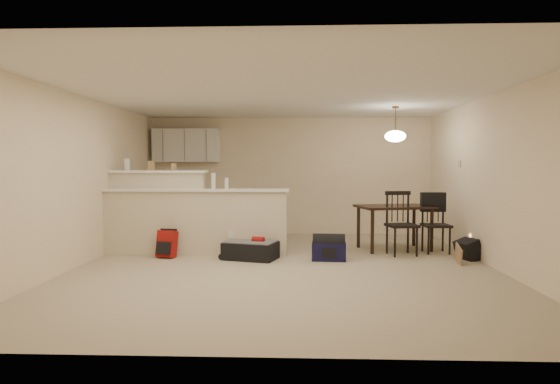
{
  "coord_description": "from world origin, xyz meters",
  "views": [
    {
      "loc": [
        0.22,
        -7.23,
        1.47
      ],
      "look_at": [
        -0.1,
        0.7,
        1.05
      ],
      "focal_mm": 32.0,
      "sensor_mm": 36.0,
      "label": 1
    }
  ],
  "objects_px": {
    "red_backpack": "(167,244)",
    "black_daypack": "(468,250)",
    "dining_table": "(394,211)",
    "navy_duffel": "(329,251)",
    "dining_chair_near": "(402,223)",
    "pendant_lamp": "(395,136)",
    "dining_chair_far": "(436,224)",
    "suitcase": "(251,251)"
  },
  "relations": [
    {
      "from": "pendant_lamp",
      "to": "suitcase",
      "type": "bearing_deg",
      "value": -157.76
    },
    {
      "from": "pendant_lamp",
      "to": "black_daypack",
      "type": "bearing_deg",
      "value": -42.56
    },
    {
      "from": "dining_table",
      "to": "red_backpack",
      "type": "xyz_separation_m",
      "value": [
        -3.78,
        -0.9,
        -0.47
      ]
    },
    {
      "from": "dining_chair_far",
      "to": "navy_duffel",
      "type": "relative_size",
      "value": 1.91
    },
    {
      "from": "red_backpack",
      "to": "black_daypack",
      "type": "distance_m",
      "value": 4.76
    },
    {
      "from": "dining_table",
      "to": "navy_duffel",
      "type": "bearing_deg",
      "value": -152.43
    },
    {
      "from": "dining_chair_far",
      "to": "suitcase",
      "type": "distance_m",
      "value": 3.16
    },
    {
      "from": "pendant_lamp",
      "to": "dining_table",
      "type": "bearing_deg",
      "value": -90.0
    },
    {
      "from": "suitcase",
      "to": "navy_duffel",
      "type": "relative_size",
      "value": 1.53
    },
    {
      "from": "pendant_lamp",
      "to": "dining_chair_near",
      "type": "relative_size",
      "value": 0.59
    },
    {
      "from": "dining_chair_far",
      "to": "red_backpack",
      "type": "height_order",
      "value": "dining_chair_far"
    },
    {
      "from": "black_daypack",
      "to": "red_backpack",
      "type": "bearing_deg",
      "value": 71.28
    },
    {
      "from": "dining_chair_near",
      "to": "red_backpack",
      "type": "bearing_deg",
      "value": 174.09
    },
    {
      "from": "dining_table",
      "to": "dining_chair_far",
      "type": "distance_m",
      "value": 0.74
    },
    {
      "from": "dining_chair_near",
      "to": "dining_chair_far",
      "type": "relative_size",
      "value": 1.05
    },
    {
      "from": "dining_table",
      "to": "suitcase",
      "type": "distance_m",
      "value": 2.68
    },
    {
      "from": "dining_table",
      "to": "dining_chair_far",
      "type": "bearing_deg",
      "value": -40.25
    },
    {
      "from": "dining_table",
      "to": "navy_duffel",
      "type": "xyz_separation_m",
      "value": [
        -1.2,
        -1.05,
        -0.54
      ]
    },
    {
      "from": "dining_chair_near",
      "to": "suitcase",
      "type": "distance_m",
      "value": 2.52
    },
    {
      "from": "navy_duffel",
      "to": "pendant_lamp",
      "type": "bearing_deg",
      "value": 44.48
    },
    {
      "from": "black_daypack",
      "to": "dining_chair_far",
      "type": "bearing_deg",
      "value": 11.94
    },
    {
      "from": "dining_chair_near",
      "to": "black_daypack",
      "type": "bearing_deg",
      "value": -31.8
    },
    {
      "from": "red_backpack",
      "to": "dining_table",
      "type": "bearing_deg",
      "value": 25.23
    },
    {
      "from": "dining_table",
      "to": "suitcase",
      "type": "relative_size",
      "value": 1.75
    },
    {
      "from": "dining_chair_far",
      "to": "suitcase",
      "type": "bearing_deg",
      "value": -170.9
    },
    {
      "from": "red_backpack",
      "to": "black_daypack",
      "type": "height_order",
      "value": "red_backpack"
    },
    {
      "from": "dining_chair_near",
      "to": "red_backpack",
      "type": "relative_size",
      "value": 2.43
    },
    {
      "from": "red_backpack",
      "to": "black_daypack",
      "type": "xyz_separation_m",
      "value": [
        4.76,
        0.0,
        -0.06
      ]
    },
    {
      "from": "dining_table",
      "to": "dining_chair_far",
      "type": "xyz_separation_m",
      "value": [
        0.64,
        -0.32,
        -0.18
      ]
    },
    {
      "from": "suitcase",
      "to": "pendant_lamp",
      "type": "bearing_deg",
      "value": 38.44
    },
    {
      "from": "dining_chair_near",
      "to": "navy_duffel",
      "type": "height_order",
      "value": "dining_chair_near"
    },
    {
      "from": "pendant_lamp",
      "to": "suitcase",
      "type": "relative_size",
      "value": 0.78
    },
    {
      "from": "pendant_lamp",
      "to": "black_daypack",
      "type": "distance_m",
      "value": 2.27
    },
    {
      "from": "dining_chair_near",
      "to": "dining_chair_far",
      "type": "height_order",
      "value": "dining_chair_near"
    },
    {
      "from": "dining_chair_far",
      "to": "dining_chair_near",
      "type": "bearing_deg",
      "value": -163.42
    },
    {
      "from": "dining_table",
      "to": "red_backpack",
      "type": "bearing_deg",
      "value": 179.85
    },
    {
      "from": "red_backpack",
      "to": "black_daypack",
      "type": "relative_size",
      "value": 1.22
    },
    {
      "from": "dining_table",
      "to": "black_daypack",
      "type": "height_order",
      "value": "dining_table"
    },
    {
      "from": "dining_chair_near",
      "to": "black_daypack",
      "type": "height_order",
      "value": "dining_chair_near"
    },
    {
      "from": "dining_chair_far",
      "to": "black_daypack",
      "type": "distance_m",
      "value": 0.76
    },
    {
      "from": "navy_duffel",
      "to": "black_daypack",
      "type": "bearing_deg",
      "value": 7.19
    },
    {
      "from": "navy_duffel",
      "to": "black_daypack",
      "type": "relative_size",
      "value": 1.48
    }
  ]
}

